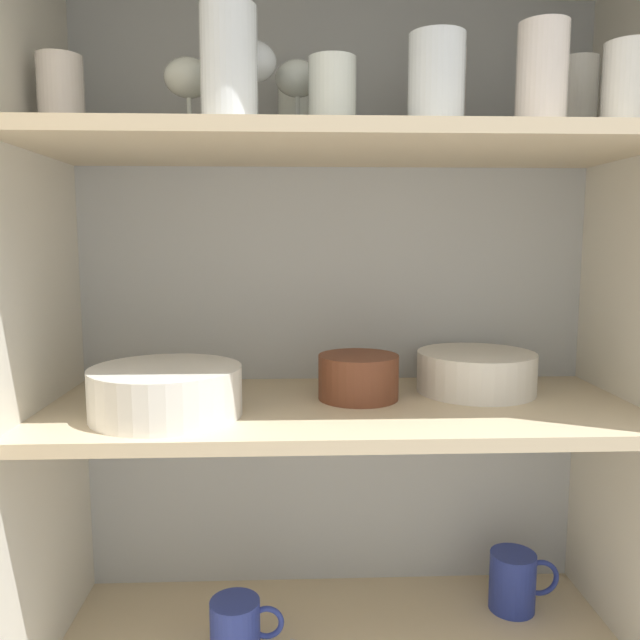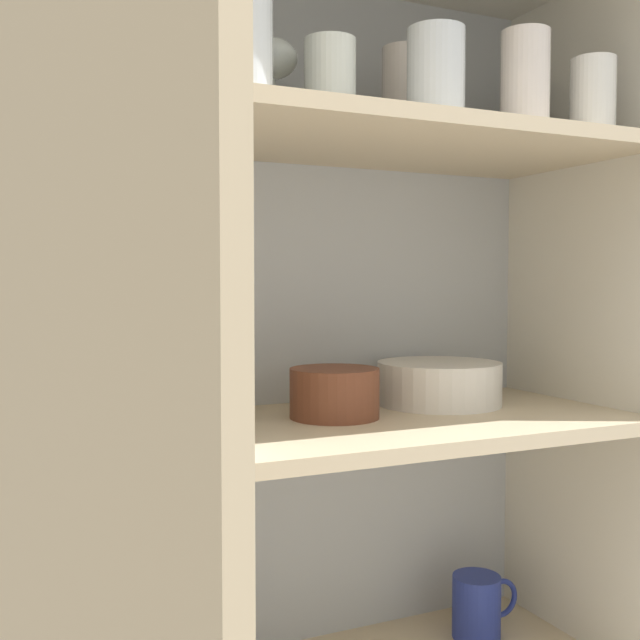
% 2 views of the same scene
% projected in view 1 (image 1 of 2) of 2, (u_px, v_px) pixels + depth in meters
% --- Properties ---
extents(cupboard_back_panel, '(0.95, 0.02, 1.31)m').
position_uv_depth(cupboard_back_panel, '(334.00, 371.00, 1.16)').
color(cupboard_back_panel, '#B2B7BC').
rests_on(cupboard_back_panel, ground_plane).
extents(cupboard_side_left, '(0.02, 0.40, 1.31)m').
position_uv_depth(cupboard_side_left, '(39.00, 399.00, 0.96)').
color(cupboard_side_left, silver).
rests_on(cupboard_side_left, ground_plane).
extents(cupboard_side_right, '(0.02, 0.40, 1.31)m').
position_uv_depth(cupboard_side_right, '(632.00, 393.00, 0.99)').
color(cupboard_side_right, silver).
rests_on(cupboard_side_right, ground_plane).
extents(shelf_board_middle, '(0.91, 0.36, 0.02)m').
position_uv_depth(shelf_board_middle, '(341.00, 410.00, 0.98)').
color(shelf_board_middle, beige).
extents(shelf_board_upper, '(0.91, 0.36, 0.02)m').
position_uv_depth(shelf_board_upper, '(342.00, 146.00, 0.93)').
color(shelf_board_upper, beige).
extents(tumbler_glass_0, '(0.07, 0.07, 0.15)m').
position_uv_depth(tumbler_glass_0, '(229.00, 66.00, 0.80)').
color(tumbler_glass_0, white).
rests_on(tumbler_glass_0, shelf_board_upper).
extents(tumbler_glass_1, '(0.07, 0.07, 0.14)m').
position_uv_depth(tumbler_glass_1, '(542.00, 76.00, 0.83)').
color(tumbler_glass_1, silver).
rests_on(tumbler_glass_1, shelf_board_upper).
extents(tumbler_glass_2, '(0.06, 0.06, 0.11)m').
position_uv_depth(tumbler_glass_2, '(61.00, 96.00, 0.90)').
color(tumbler_glass_2, silver).
rests_on(tumbler_glass_2, shelf_board_upper).
extents(tumbler_glass_3, '(0.06, 0.06, 0.11)m').
position_uv_depth(tumbler_glass_3, '(627.00, 85.00, 0.82)').
color(tumbler_glass_3, white).
rests_on(tumbler_glass_3, shelf_board_upper).
extents(tumbler_glass_4, '(0.07, 0.07, 0.15)m').
position_uv_depth(tumbler_glass_4, '(443.00, 99.00, 0.99)').
color(tumbler_glass_4, silver).
rests_on(tumbler_glass_4, shelf_board_upper).
extents(tumbler_glass_5, '(0.06, 0.06, 0.13)m').
position_uv_depth(tumbler_glass_5, '(577.00, 102.00, 0.98)').
color(tumbler_glass_5, white).
rests_on(tumbler_glass_5, shelf_board_upper).
extents(tumbler_glass_6, '(0.06, 0.06, 0.13)m').
position_uv_depth(tumbler_glass_6, '(296.00, 110.00, 1.03)').
color(tumbler_glass_6, white).
rests_on(tumbler_glass_6, shelf_board_upper).
extents(tumbler_glass_7, '(0.08, 0.08, 0.12)m').
position_uv_depth(tumbler_glass_7, '(436.00, 82.00, 0.83)').
color(tumbler_glass_7, white).
rests_on(tumbler_glass_7, shelf_board_upper).
extents(tumbler_glass_8, '(0.07, 0.07, 0.10)m').
position_uv_depth(tumbler_glass_8, '(332.00, 95.00, 0.86)').
color(tumbler_glass_8, white).
rests_on(tumbler_glass_8, shelf_board_upper).
extents(wine_glass_0, '(0.07, 0.07, 0.12)m').
position_uv_depth(wine_glass_0, '(188.00, 82.00, 0.93)').
color(wine_glass_0, white).
rests_on(wine_glass_0, shelf_board_upper).
extents(wine_glass_1, '(0.07, 0.07, 0.13)m').
position_uv_depth(wine_glass_1, '(251.00, 67.00, 0.88)').
color(wine_glass_1, white).
rests_on(wine_glass_1, shelf_board_upper).
extents(wine_glass_2, '(0.07, 0.07, 0.12)m').
position_uv_depth(wine_glass_2, '(297.00, 85.00, 0.93)').
color(wine_glass_2, white).
rests_on(wine_glass_2, shelf_board_upper).
extents(plate_stack_white, '(0.22, 0.22, 0.07)m').
position_uv_depth(plate_stack_white, '(166.00, 391.00, 0.91)').
color(plate_stack_white, white).
rests_on(plate_stack_white, shelf_board_middle).
extents(mixing_bowl_large, '(0.20, 0.20, 0.07)m').
position_uv_depth(mixing_bowl_large, '(476.00, 370.00, 1.05)').
color(mixing_bowl_large, silver).
rests_on(mixing_bowl_large, shelf_board_middle).
extents(serving_bowl_small, '(0.13, 0.13, 0.07)m').
position_uv_depth(serving_bowl_small, '(358.00, 375.00, 1.00)').
color(serving_bowl_small, brown).
rests_on(serving_bowl_small, shelf_board_middle).
extents(coffee_mug_primary, '(0.12, 0.08, 0.08)m').
position_uv_depth(coffee_mug_primary, '(237.00, 626.00, 0.99)').
color(coffee_mug_primary, '#283893').
rests_on(coffee_mug_primary, shelf_board_lower).
extents(coffee_mug_extra_1, '(0.12, 0.08, 0.10)m').
position_uv_depth(coffee_mug_extra_1, '(514.00, 581.00, 1.10)').
color(coffee_mug_extra_1, '#283893').
rests_on(coffee_mug_extra_1, shelf_board_lower).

